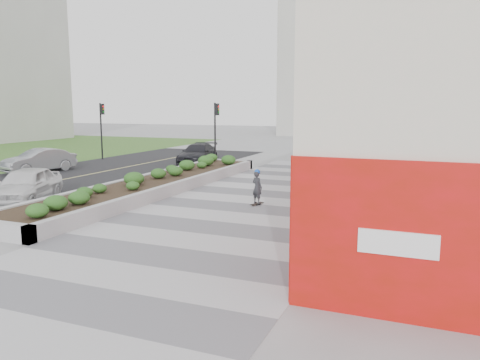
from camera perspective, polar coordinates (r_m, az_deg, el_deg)
The scene contains 13 objects.
ground at distance 13.89m, azimuth -6.49°, elevation -7.57°, with size 160.00×160.00×0.00m, color gray.
walkway at distance 16.49m, azimuth -1.48°, elevation -4.85°, with size 8.00×36.00×0.01m, color #A8A8AD.
building at distance 20.65m, azimuth 23.94°, elevation 8.30°, with size 6.04×24.08×8.00m.
planter at distance 22.43m, azimuth -10.29°, elevation -0.22°, with size 3.00×18.00×0.90m.
street at distance 26.53m, azimuth -22.21°, elevation -0.26°, with size 10.00×40.00×0.00m, color black.
traffic_signal_near at distance 32.23m, azimuth -2.95°, elevation 6.84°, with size 0.33×0.28×4.20m.
traffic_signal_far at distance 36.69m, azimuth -16.52°, elevation 6.74°, with size 0.33×0.28×4.20m.
distant_bldg_north_l at distance 67.91m, azimuth 12.76°, elevation 13.84°, with size 16.00×12.00×20.00m, color #ADAAA3.
manhole_cover at distance 16.30m, azimuth 0.14°, elevation -5.01°, with size 0.44×0.44×0.01m, color #595654.
skateboarder at distance 18.75m, azimuth 2.10°, elevation -0.86°, with size 0.57×0.75×1.47m.
car_white at distance 21.07m, azimuth -24.63°, elevation -0.61°, with size 1.74×4.33×1.48m, color white.
car_silver at distance 30.83m, azimuth -23.28°, elevation 2.20°, with size 1.50×4.29×1.41m, color #9D9FA4.
car_dark at distance 32.66m, azimuth -5.18°, elevation 3.19°, with size 1.93×4.74×1.38m, color black.
Camera 1 is at (6.43, -11.67, 3.93)m, focal length 35.00 mm.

